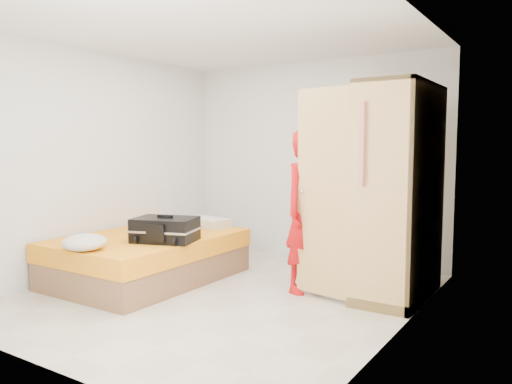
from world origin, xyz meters
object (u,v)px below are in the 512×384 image
Objects in this scene: bed at (148,257)px; wardrobe at (393,197)px; round_cushion at (85,242)px; suitcase at (165,230)px; person at (308,211)px.

wardrobe is at bearing 18.87° from bed.
wardrobe is 3.03m from round_cushion.
suitcase is at bearing -154.75° from wardrobe.
person reaches higher than round_cushion.
person is at bearing 41.96° from round_cushion.
round_cushion is (-1.64, -1.48, -0.25)m from person.
wardrobe is at bearing 35.84° from round_cushion.
bed is 2.66× the size of suitcase.
wardrobe is 4.99× the size of round_cushion.
suitcase is (0.40, -0.14, 0.37)m from bed.
wardrobe reaches higher than round_cushion.
round_cushion is (-0.33, -0.76, -0.04)m from suitcase.
person is (-0.79, -0.28, -0.16)m from wardrobe.
bed is 0.96× the size of wardrobe.
person is at bearing -160.54° from wardrobe.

